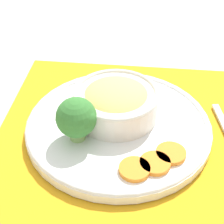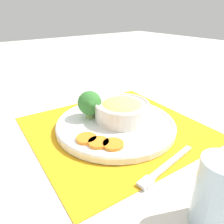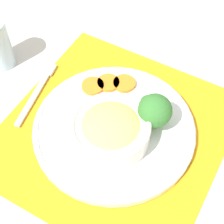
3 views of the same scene
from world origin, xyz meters
name	(u,v)px [view 1 (image 1 of 3)]	position (x,y,z in m)	size (l,w,h in m)	color
ground_plane	(118,132)	(0.00, 0.00, 0.00)	(4.00, 4.00, 0.00)	beige
placemat	(118,131)	(0.00, 0.00, 0.00)	(0.46, 0.48, 0.00)	orange
plate	(118,126)	(0.00, 0.00, 0.02)	(0.33, 0.33, 0.02)	white
bowl	(116,101)	(0.01, -0.03, 0.05)	(0.15, 0.15, 0.06)	silver
broccoli_floret	(77,118)	(0.07, 0.04, 0.06)	(0.07, 0.07, 0.08)	#84AD5B
carrot_slice_near	(135,169)	(-0.03, 0.11, 0.02)	(0.05, 0.05, 0.01)	orange
carrot_slice_middle	(155,163)	(-0.06, 0.10, 0.02)	(0.05, 0.05, 0.01)	orange
carrot_slice_far	(171,153)	(-0.09, 0.07, 0.02)	(0.05, 0.05, 0.01)	orange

